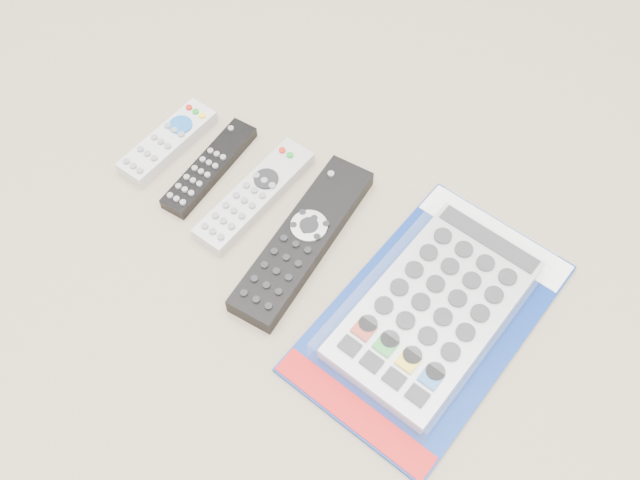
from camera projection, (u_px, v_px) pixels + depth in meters
The scene contains 5 objects.
remote_small_grey at pixel (168, 142), 0.97m from camera, with size 0.07×0.16×0.02m.
remote_slim_black at pixel (209, 168), 0.95m from camera, with size 0.05×0.17×0.02m.
remote_silver_dvd at pixel (255, 195), 0.92m from camera, with size 0.08×0.20×0.02m.
remote_large_black at pixel (303, 240), 0.88m from camera, with size 0.07×0.26×0.03m.
jumbo_remote_packaged at pixel (435, 308), 0.82m from camera, with size 0.26×0.37×0.04m.
Camera 1 is at (0.26, -0.39, 0.76)m, focal length 40.00 mm.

